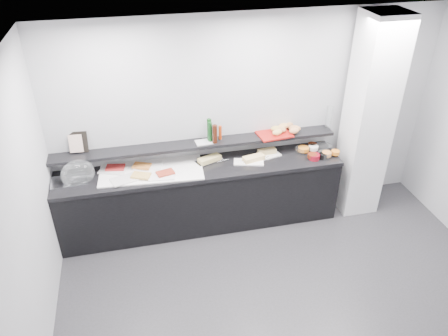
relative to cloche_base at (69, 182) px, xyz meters
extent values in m
plane|color=#2D2D30|center=(2.27, -1.68, -0.92)|extent=(5.00, 5.00, 0.00)
cube|color=#A7AAAE|center=(2.27, 0.32, 0.43)|extent=(5.00, 0.02, 2.70)
plane|color=white|center=(2.27, -1.68, 1.78)|extent=(5.00, 5.00, 0.00)
cube|color=white|center=(3.77, -0.03, 0.43)|extent=(0.50, 0.50, 2.70)
cube|color=black|center=(1.57, 0.02, -0.50)|extent=(3.60, 0.60, 0.85)
cube|color=black|center=(1.57, 0.02, -0.05)|extent=(3.62, 0.62, 0.05)
cube|color=black|center=(1.57, 0.20, 0.21)|extent=(3.60, 0.25, 0.04)
cube|color=silver|center=(0.00, 0.00, 0.00)|extent=(0.43, 0.30, 0.04)
ellipsoid|color=white|center=(0.12, -0.01, 0.11)|extent=(0.46, 0.37, 0.34)
cube|color=white|center=(0.97, 0.06, -0.01)|extent=(1.30, 0.69, 0.01)
cube|color=silver|center=(0.51, 0.16, 0.00)|extent=(0.38, 0.32, 0.01)
cube|color=maroon|center=(0.54, 0.18, 0.02)|extent=(0.25, 0.18, 0.02)
cube|color=white|center=(0.94, 0.18, 0.00)|extent=(0.39, 0.32, 0.01)
cube|color=#C76F28|center=(0.86, 0.14, 0.02)|extent=(0.25, 0.21, 0.02)
cube|color=silver|center=(0.63, -0.10, 0.00)|extent=(0.35, 0.28, 0.01)
cube|color=tan|center=(0.84, -0.08, 0.02)|extent=(0.26, 0.21, 0.02)
cube|color=white|center=(1.08, -0.11, 0.00)|extent=(0.33, 0.24, 0.01)
cube|color=maroon|center=(1.13, -0.08, 0.02)|extent=(0.23, 0.18, 0.02)
cube|color=silver|center=(1.71, 0.14, -0.01)|extent=(0.37, 0.27, 0.01)
cube|color=tan|center=(1.71, 0.11, 0.02)|extent=(0.32, 0.22, 0.06)
cylinder|color=silver|center=(1.87, 0.08, 0.00)|extent=(0.16, 0.05, 0.01)
cube|color=white|center=(2.20, -0.01, -0.01)|extent=(0.41, 0.25, 0.01)
cube|color=#E4C278|center=(2.27, 0.01, 0.02)|extent=(0.30, 0.17, 0.06)
cylinder|color=silver|center=(2.15, -0.02, 0.00)|extent=(0.16, 0.04, 0.01)
cube|color=white|center=(2.47, 0.09, -0.01)|extent=(0.40, 0.25, 0.01)
cube|color=tan|center=(2.49, 0.14, 0.02)|extent=(0.25, 0.12, 0.06)
cylinder|color=silver|center=(2.40, 0.02, 0.00)|extent=(0.15, 0.07, 0.01)
cylinder|color=silver|center=(2.94, 0.09, 0.02)|extent=(0.18, 0.18, 0.07)
cylinder|color=orange|center=(2.98, 0.09, 0.03)|extent=(0.18, 0.18, 0.05)
cylinder|color=black|center=(3.01, 0.12, 0.02)|extent=(0.15, 0.15, 0.07)
cylinder|color=#5E220D|center=(3.13, 0.16, 0.03)|extent=(0.15, 0.15, 0.05)
cylinder|color=white|center=(3.27, 0.09, 0.02)|extent=(0.23, 0.23, 0.07)
cylinder|color=white|center=(3.12, 0.09, 0.03)|extent=(0.14, 0.14, 0.05)
cylinder|color=maroon|center=(3.04, -0.11, 0.02)|extent=(0.18, 0.18, 0.07)
cylinder|color=#591E0C|center=(3.02, -0.10, 0.03)|extent=(0.14, 0.14, 0.05)
cylinder|color=white|center=(3.20, -0.10, 0.02)|extent=(0.19, 0.19, 0.07)
cylinder|color=orange|center=(3.22, -0.10, 0.03)|extent=(0.16, 0.16, 0.05)
cylinder|color=black|center=(3.16, -0.12, 0.02)|extent=(0.13, 0.13, 0.07)
cylinder|color=orange|center=(3.35, -0.09, 0.03)|extent=(0.14, 0.14, 0.05)
cube|color=black|center=(0.15, 0.30, 0.36)|extent=(0.23, 0.10, 0.26)
cube|color=#D3A698|center=(0.12, 0.26, 0.36)|extent=(0.16, 0.06, 0.22)
cube|color=silver|center=(1.68, 0.19, 0.24)|extent=(0.26, 0.17, 0.01)
cylinder|color=#103D16|center=(1.74, 0.19, 0.37)|extent=(0.07, 0.07, 0.26)
cylinder|color=#321309|center=(1.79, 0.14, 0.36)|extent=(0.07, 0.07, 0.24)
cylinder|color=#0E3510|center=(1.74, 0.24, 0.38)|extent=(0.07, 0.07, 0.28)
cylinder|color=#A6310B|center=(1.88, 0.22, 0.33)|extent=(0.05, 0.05, 0.18)
cylinder|color=white|center=(1.78, 0.21, 0.28)|extent=(0.04, 0.04, 0.07)
cylinder|color=silver|center=(1.81, 0.17, 0.28)|extent=(0.03, 0.03, 0.07)
cube|color=#9D1511|center=(2.59, 0.19, 0.24)|extent=(0.46, 0.35, 0.02)
ellipsoid|color=#B99946|center=(2.63, 0.23, 0.29)|extent=(0.18, 0.15, 0.08)
ellipsoid|color=tan|center=(2.74, 0.29, 0.29)|extent=(0.18, 0.15, 0.08)
ellipsoid|color=#AD7442|center=(2.83, 0.29, 0.29)|extent=(0.14, 0.10, 0.08)
ellipsoid|color=#D5A651|center=(2.61, 0.14, 0.29)|extent=(0.15, 0.12, 0.08)
ellipsoid|color=#C6814B|center=(2.84, 0.13, 0.29)|extent=(0.14, 0.10, 0.08)
ellipsoid|color=#B07643|center=(2.68, 0.20, 0.29)|extent=(0.16, 0.13, 0.08)
ellipsoid|color=#AD7242|center=(2.87, 0.19, 0.29)|extent=(0.18, 0.15, 0.08)
cylinder|color=silver|center=(3.36, 0.24, 0.38)|extent=(0.10, 0.10, 0.30)
camera|label=1|loc=(0.83, -4.58, 2.86)|focal=35.00mm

